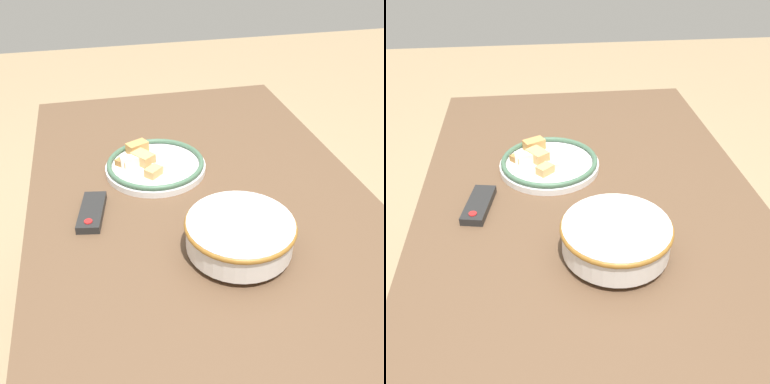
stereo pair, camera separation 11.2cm
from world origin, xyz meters
The scene contains 5 objects.
ground_plane centered at (0.00, 0.00, 0.00)m, with size 8.00×8.00×0.00m, color #9E8460.
dining_table centered at (0.00, 0.00, 0.68)m, with size 1.36×0.89×0.76m.
noodle_bowl centered at (-0.27, -0.03, 0.81)m, with size 0.24×0.24×0.08m.
food_plate centered at (0.12, 0.10, 0.78)m, with size 0.28×0.28×0.05m.
tv_remote centered at (-0.06, 0.28, 0.77)m, with size 0.16×0.08×0.02m.
Camera 2 is at (-0.99, 0.13, 1.44)m, focal length 42.00 mm.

